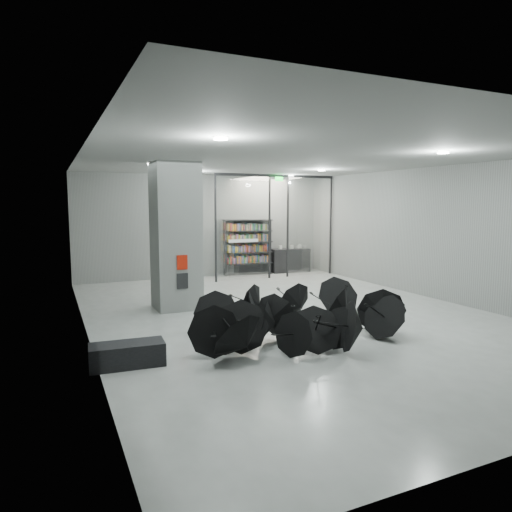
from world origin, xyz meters
name	(u,v)px	position (x,y,z in m)	size (l,w,h in m)	color
room	(291,206)	(0.00, 0.00, 2.84)	(14.00, 14.02, 4.01)	gray
column	(176,236)	(-2.50, 2.00, 2.00)	(1.20, 1.20, 4.00)	slate
fire_cabinet	(182,262)	(-2.50, 1.38, 1.35)	(0.28, 0.04, 0.38)	#A50A07
info_panel	(183,281)	(-2.50, 1.38, 0.85)	(0.30, 0.03, 0.42)	black
exit_sign	(279,179)	(2.40, 5.30, 3.82)	(0.30, 0.06, 0.15)	#0CE533
glass_partition	(276,222)	(2.39, 5.50, 2.18)	(5.06, 0.08, 4.00)	silver
bench	(127,355)	(-4.50, -2.15, 0.21)	(1.30, 0.56, 0.42)	black
bookshelf	(248,247)	(1.72, 6.75, 1.12)	(2.04, 0.41, 2.24)	black
shop_counter	(289,260)	(3.60, 6.61, 0.50)	(1.65, 0.66, 0.99)	black
umbrella_cluster	(303,324)	(-0.77, -1.97, 0.31)	(5.34, 4.26, 1.30)	black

